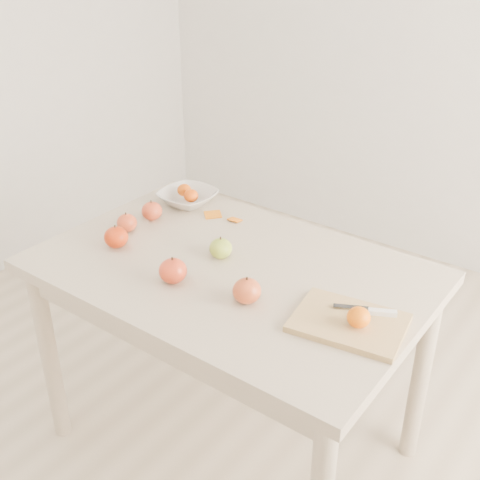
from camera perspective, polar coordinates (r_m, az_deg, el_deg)
The scene contains 16 objects.
ground at distance 2.34m, azimuth -0.77°, elevation -18.45°, with size 3.50×3.50×0.00m, color #C6B293.
table at distance 1.92m, azimuth -0.89°, elevation -5.01°, with size 1.20×0.80×0.75m.
cutting_board at distance 1.63m, azimuth 10.28°, elevation -7.73°, with size 0.29×0.21×0.02m, color tan.
board_tangerine at distance 1.59m, azimuth 11.19°, elevation -7.20°, with size 0.06×0.06×0.05m, color orange.
fruit_bowl at distance 2.28m, azimuth -4.98°, elevation 4.03°, with size 0.21×0.21×0.05m, color silver.
bowl_tangerine_near at distance 2.29m, azimuth -5.31°, elevation 4.74°, with size 0.05×0.05×0.05m, color #C96007.
bowl_tangerine_far at distance 2.24m, azimuth -4.67°, elevation 4.22°, with size 0.05×0.05×0.05m, color #C73807.
orange_peel_a at distance 2.18m, azimuth -2.59°, elevation 2.32°, with size 0.06×0.04×0.00m, color #CE690E.
orange_peel_b at distance 2.15m, azimuth -0.50°, elevation 1.88°, with size 0.04×0.04×0.00m, color orange.
paring_knife at distance 1.66m, azimuth 12.89°, elevation -6.63°, with size 0.16×0.08×0.01m.
apple_green at distance 1.90m, azimuth -1.84°, elevation -0.79°, with size 0.07×0.07×0.07m, color #699F27.
apple_red_e at distance 1.68m, azimuth 0.66°, elevation -4.84°, with size 0.08×0.08×0.07m, color #A0261B.
apple_red_b at distance 2.10m, azimuth -10.68°, elevation 1.62°, with size 0.07×0.07×0.06m, color #9F0E0D.
apple_red_c at distance 1.78m, azimuth -6.38°, elevation -2.92°, with size 0.08×0.08×0.08m, color #9E0615.
apple_red_d at distance 2.00m, azimuth -11.66°, elevation 0.27°, with size 0.08×0.08×0.07m, color #9B0A03.
apple_red_a at distance 2.17m, azimuth -8.36°, elevation 2.74°, with size 0.07×0.07×0.07m, color #9F1611.
Camera 1 is at (0.98, -1.27, 1.70)m, focal length 45.00 mm.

